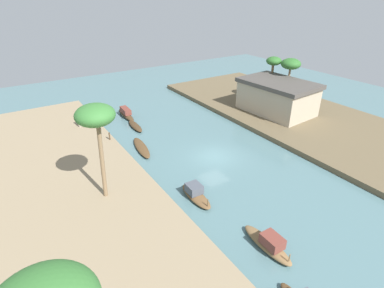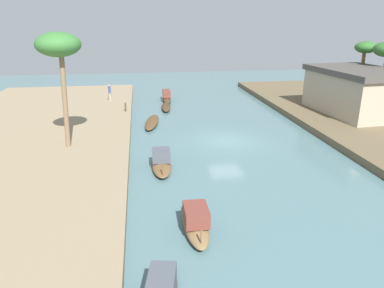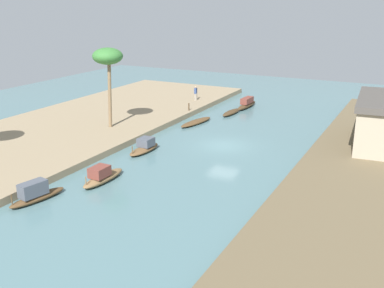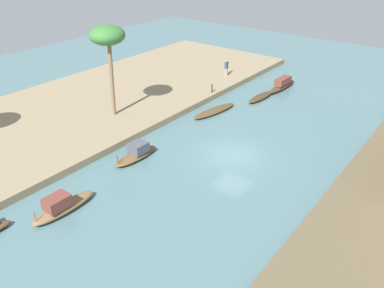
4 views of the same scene
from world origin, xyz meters
name	(u,v)px [view 1 (image 1 of 4)]	position (x,y,z in m)	size (l,w,h in m)	color
river_water	(214,157)	(0.00, 0.00, 0.00)	(75.31, 75.31, 0.00)	slate
riverbank_left	(53,207)	(0.00, -14.91, 0.27)	(45.49, 15.51, 0.54)	#937F60
riverbank_right	(313,122)	(0.00, 14.91, 0.27)	(45.49, 15.51, 0.54)	brown
sampan_open_hull	(269,243)	(11.41, -4.19, 0.44)	(4.06, 1.11, 1.20)	brown
sampan_upstream_small	(135,126)	(-10.73, -3.72, 0.22)	(3.87, 1.13, 0.43)	#47331E
sampan_midstream	(142,148)	(-5.34, -5.36, 0.19)	(5.00, 1.81, 0.39)	brown
sampan_downstream_large	(195,194)	(4.49, -5.18, 0.40)	(3.77, 1.25, 1.13)	brown
sampan_with_tall_canopy	(126,114)	(-14.51, -3.34, 0.46)	(4.96, 1.05, 1.19)	#47331E
person_on_near_bank	(79,121)	(-13.30, -9.39, 1.28)	(0.49, 0.43, 1.68)	gray
mooring_post	(109,136)	(-8.19, -7.65, 0.94)	(0.14, 0.14, 0.81)	#4C3823
palm_tree_left_near	(95,118)	(1.05, -11.10, 6.97)	(2.76, 2.76, 7.38)	#7F6647
palm_tree_right_tall	(274,63)	(-8.11, 15.62, 5.77)	(2.06, 2.06, 6.11)	brown
palm_tree_right_short	(291,65)	(-5.77, 16.26, 5.93)	(2.54, 2.54, 6.21)	#7F6647
riverside_building	(277,97)	(-4.57, 13.10, 2.56)	(9.58, 6.86, 4.00)	tan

